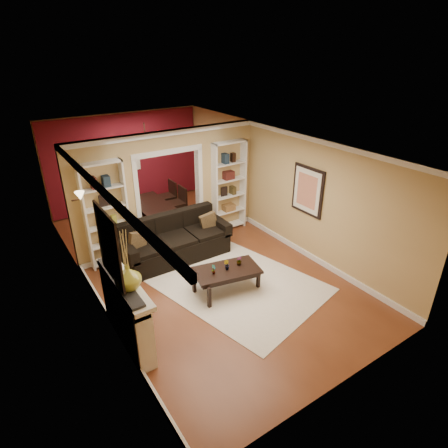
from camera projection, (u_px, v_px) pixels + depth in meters
floor at (197, 262)px, 8.32m from camera, size 8.00×8.00×0.00m
ceiling at (192, 141)px, 7.14m from camera, size 8.00×8.00×0.00m
wall_back at (126, 161)px, 10.73m from camera, size 8.00×0.00×8.00m
wall_front at (351, 310)px, 4.73m from camera, size 8.00×0.00×8.00m
wall_left at (84, 234)px, 6.61m from camera, size 0.00×8.00×8.00m
wall_right at (277, 186)px, 8.85m from camera, size 0.00×8.00×8.00m
partition_wall at (169, 189)px, 8.63m from camera, size 4.50×0.15×2.70m
red_back_panel at (126, 162)px, 10.72m from camera, size 4.44×0.04×2.64m
dining_window at (126, 155)px, 10.59m from camera, size 0.78×0.03×0.98m
area_rug at (233, 282)px, 7.63m from camera, size 3.21×3.94×0.01m
sofa at (175, 239)px, 8.31m from camera, size 2.43×1.05×0.95m
pillow_left at (138, 242)px, 7.79m from camera, size 0.41×0.19×0.39m
pillow_right at (208, 223)px, 8.65m from camera, size 0.39×0.15×0.38m
coffee_table at (227, 280)px, 7.29m from camera, size 1.37×0.92×0.48m
plant_left at (214, 269)px, 7.00m from camera, size 0.13×0.12×0.20m
plant_center at (227, 265)px, 7.15m from camera, size 0.12×0.13×0.19m
plant_right at (239, 261)px, 7.29m from camera, size 0.12×0.12×0.18m
bookshelf_left at (106, 215)px, 7.82m from camera, size 0.90×0.30×2.30m
bookshelf_right at (229, 187)px, 9.36m from camera, size 0.90×0.30×2.30m
fireplace at (128, 311)px, 5.90m from camera, size 0.32×1.70×1.16m
vase at (128, 277)px, 5.38m from camera, size 0.50×0.50×0.40m
mirror at (109, 246)px, 5.30m from camera, size 0.03×0.95×1.10m
wall_sconce at (77, 198)px, 6.86m from camera, size 0.18×0.18×0.22m
framed_art at (307, 191)px, 7.99m from camera, size 0.04×0.85×1.05m
dining_table at (152, 211)px, 10.18m from camera, size 1.52×0.85×0.53m
dining_chair_nw at (136, 215)px, 9.62m from camera, size 0.47×0.47×0.83m
dining_chair_ne at (175, 204)px, 10.14m from camera, size 0.56×0.56×0.93m
dining_chair_sw at (128, 208)px, 10.08m from camera, size 0.46×0.46×0.78m
dining_chair_se at (165, 197)px, 10.59m from camera, size 0.51×0.51×0.93m
chandelier at (141, 147)px, 9.46m from camera, size 0.50×0.50×0.30m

